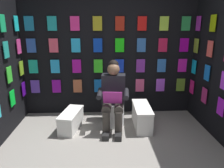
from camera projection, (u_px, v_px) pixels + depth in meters
The scene contains 6 objects.
display_wall_back at pixel (109, 56), 4.21m from camera, with size 3.42×0.14×2.34m.
display_wall_left at pixel (222, 64), 3.29m from camera, with size 0.14×1.97×2.34m.
toilet at pixel (114, 106), 3.90m from camera, with size 0.43×0.57×0.77m.
person_reading at pixel (113, 96), 3.61m from camera, with size 0.55×0.71×1.19m.
comic_longbox_near at pixel (142, 116), 3.79m from camera, with size 0.30×0.76×0.39m.
comic_longbox_far at pixel (71, 120), 3.71m from camera, with size 0.40×0.71×0.32m.
Camera 1 is at (0.12, 2.19, 1.76)m, focal length 34.40 mm.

